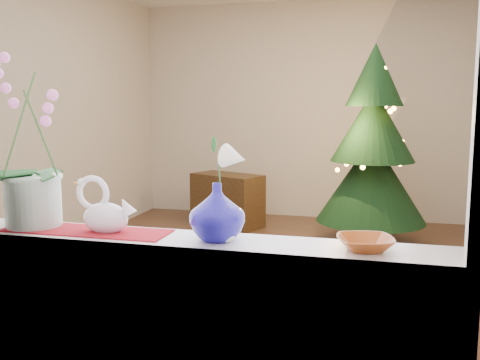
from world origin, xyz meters
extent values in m
plane|color=#342015|center=(0.00, 0.00, 0.00)|extent=(5.00, 5.00, 0.00)
cube|color=beige|center=(0.00, 2.50, 1.35)|extent=(4.50, 0.10, 2.70)
cube|color=beige|center=(0.00, -2.50, 1.35)|extent=(4.50, 0.10, 2.70)
cube|color=beige|center=(-2.25, 0.00, 1.35)|extent=(0.10, 5.00, 2.70)
cube|color=white|center=(0.00, -2.37, 0.90)|extent=(2.20, 0.26, 0.04)
cube|color=maroon|center=(-0.38, -2.37, 0.92)|extent=(0.70, 0.20, 0.01)
imported|color=navy|center=(0.18, -2.37, 1.05)|extent=(0.31, 0.31, 0.25)
sphere|color=white|center=(0.23, -2.40, 0.95)|extent=(0.09, 0.09, 0.07)
imported|color=#9C481A|center=(0.73, -2.38, 0.94)|extent=(0.21, 0.21, 0.04)
cube|color=black|center=(-0.95, 1.72, 0.31)|extent=(0.92, 0.71, 0.62)
camera|label=1|loc=(0.77, -4.27, 1.43)|focal=40.00mm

